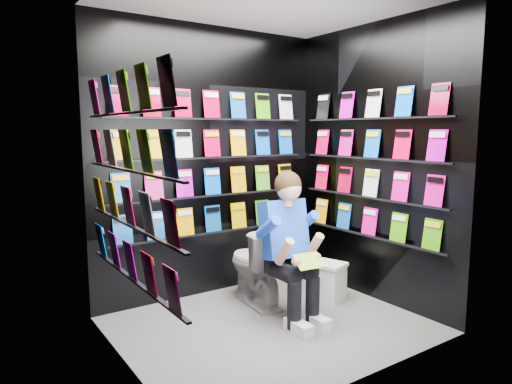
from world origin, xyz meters
TOP-DOWN VIEW (x-y plane):
  - floor at (0.00, 0.00)m, footprint 2.40×2.40m
  - wall_back at (0.00, 1.00)m, footprint 2.40×0.04m
  - wall_front at (0.00, -1.00)m, footprint 2.40×0.04m
  - wall_left at (-1.20, 0.00)m, footprint 0.04×2.00m
  - wall_right at (1.20, 0.00)m, footprint 0.04×2.00m
  - comics_back at (0.00, 0.97)m, footprint 2.10×0.06m
  - comics_left at (-1.17, 0.00)m, footprint 0.06×1.70m
  - comics_right at (1.17, 0.00)m, footprint 0.06×1.70m
  - toilet at (0.19, 0.48)m, footprint 0.51×0.80m
  - longbox at (0.77, 0.24)m, footprint 0.37×0.49m
  - longbox_lid at (0.77, 0.24)m, footprint 0.39×0.52m
  - reader at (0.19, 0.10)m, footprint 0.60×0.80m
  - held_comic at (0.19, -0.25)m, footprint 0.25×0.17m

SIDE VIEW (x-z plane):
  - floor at x=0.00m, z-range 0.00..0.00m
  - longbox at x=0.77m, z-range 0.00..0.33m
  - longbox_lid at x=0.77m, z-range 0.33..0.36m
  - toilet at x=0.19m, z-range 0.00..0.73m
  - held_comic at x=0.19m, z-range 0.53..0.63m
  - reader at x=0.19m, z-range 0.08..1.45m
  - wall_back at x=0.00m, z-range 0.00..2.60m
  - wall_front at x=0.00m, z-range 0.00..2.60m
  - wall_left at x=-1.20m, z-range 0.00..2.60m
  - wall_right at x=1.20m, z-range 0.00..2.60m
  - comics_back at x=0.00m, z-range 0.62..1.99m
  - comics_left at x=-1.17m, z-range 0.62..1.99m
  - comics_right at x=1.17m, z-range 0.62..1.99m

